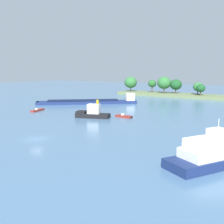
{
  "coord_description": "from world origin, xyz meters",
  "views": [
    {
      "loc": [
        40.16,
        -33.19,
        13.06
      ],
      "look_at": [
        -2.52,
        28.89,
        1.2
      ],
      "focal_mm": 43.63,
      "sensor_mm": 36.0,
      "label": 1
    }
  ],
  "objects_px": {
    "cargo_barge": "(90,102)",
    "tugboat": "(92,113)",
    "fishing_skiff": "(124,116)",
    "small_motorboat": "(38,110)"
  },
  "relations": [
    {
      "from": "small_motorboat",
      "to": "tugboat",
      "type": "xyz_separation_m",
      "value": [
        21.56,
        0.67,
        0.99
      ]
    },
    {
      "from": "cargo_barge",
      "to": "tugboat",
      "type": "xyz_separation_m",
      "value": [
        19.73,
        -23.04,
        0.4
      ]
    },
    {
      "from": "fishing_skiff",
      "to": "tugboat",
      "type": "bearing_deg",
      "value": -142.23
    },
    {
      "from": "small_motorboat",
      "to": "tugboat",
      "type": "relative_size",
      "value": 0.62
    },
    {
      "from": "small_motorboat",
      "to": "tugboat",
      "type": "height_order",
      "value": "tugboat"
    },
    {
      "from": "fishing_skiff",
      "to": "small_motorboat",
      "type": "xyz_separation_m",
      "value": [
        -28.41,
        -5.98,
        -0.01
      ]
    },
    {
      "from": "fishing_skiff",
      "to": "cargo_barge",
      "type": "height_order",
      "value": "cargo_barge"
    },
    {
      "from": "fishing_skiff",
      "to": "small_motorboat",
      "type": "bearing_deg",
      "value": -168.11
    },
    {
      "from": "small_motorboat",
      "to": "cargo_barge",
      "type": "bearing_deg",
      "value": 85.6
    },
    {
      "from": "fishing_skiff",
      "to": "tugboat",
      "type": "height_order",
      "value": "tugboat"
    }
  ]
}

